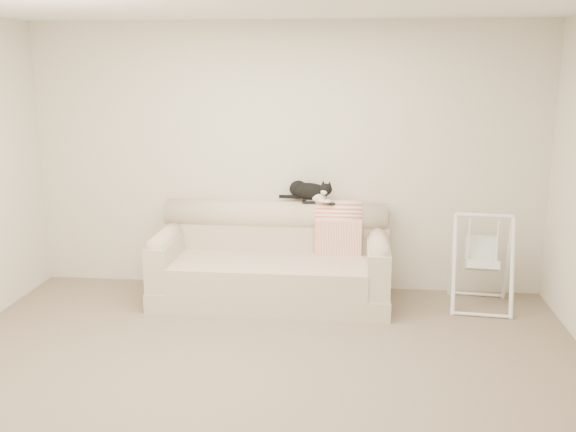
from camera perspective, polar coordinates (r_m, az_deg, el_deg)
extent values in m
plane|color=#716150|center=(4.75, -2.85, -14.14)|extent=(5.00, 5.00, 0.00)
cube|color=beige|center=(6.27, -0.21, 5.14)|extent=(5.00, 0.04, 2.60)
cube|color=beige|center=(2.43, -10.41, -8.37)|extent=(5.00, 0.04, 2.60)
cube|color=tan|center=(6.12, -1.49, -6.77)|extent=(2.20, 0.90, 0.18)
cube|color=tan|center=(5.95, -1.64, -5.23)|extent=(1.80, 0.68, 0.24)
cube|color=tan|center=(6.33, -1.12, -2.83)|extent=(2.20, 0.22, 0.50)
cylinder|color=tan|center=(6.25, -1.13, 0.05)|extent=(2.16, 0.28, 0.28)
cube|color=tan|center=(6.22, -10.61, -3.74)|extent=(0.20, 0.88, 0.42)
cylinder|color=tan|center=(6.17, -10.69, -1.87)|extent=(0.18, 0.84, 0.18)
cube|color=tan|center=(5.98, 7.97, -4.34)|extent=(0.20, 0.88, 0.42)
cylinder|color=tan|center=(5.92, 8.03, -2.41)|extent=(0.18, 0.84, 0.18)
cube|color=black|center=(6.15, 2.11, 1.27)|extent=(0.18, 0.06, 0.02)
cube|color=gray|center=(6.15, 2.11, 1.40)|extent=(0.10, 0.04, 0.01)
cube|color=black|center=(6.12, 3.47, 1.19)|extent=(0.16, 0.15, 0.02)
ellipsoid|color=black|center=(6.18, 1.98, 2.21)|extent=(0.43, 0.33, 0.16)
ellipsoid|color=black|center=(6.25, 0.94, 2.43)|extent=(0.23, 0.23, 0.16)
ellipsoid|color=white|center=(6.12, 2.72, 1.75)|extent=(0.18, 0.15, 0.11)
ellipsoid|color=black|center=(6.05, 3.38, 2.37)|extent=(0.16, 0.16, 0.11)
ellipsoid|color=white|center=(6.02, 3.21, 2.13)|extent=(0.08, 0.07, 0.05)
sphere|color=#BF7272|center=(5.99, 3.11, 2.10)|extent=(0.01, 0.01, 0.01)
cone|color=black|center=(6.07, 3.16, 2.94)|extent=(0.06, 0.06, 0.06)
cone|color=black|center=(6.04, 3.71, 2.88)|extent=(0.07, 0.07, 0.06)
sphere|color=#B18433|center=(6.02, 3.01, 2.40)|extent=(0.02, 0.02, 0.02)
sphere|color=#B18433|center=(6.01, 3.37, 2.36)|extent=(0.02, 0.02, 0.02)
ellipsoid|color=white|center=(6.06, 3.07, 1.38)|extent=(0.10, 0.11, 0.03)
ellipsoid|color=white|center=(6.03, 3.52, 1.32)|extent=(0.10, 0.11, 0.03)
cylinder|color=black|center=(6.24, 0.16, 1.73)|extent=(0.21, 0.05, 0.03)
cylinder|color=#E66140|center=(6.21, 4.56, -0.08)|extent=(0.44, 0.33, 0.33)
cube|color=#E66140|center=(6.09, 4.48, -2.28)|extent=(0.44, 0.09, 0.42)
cylinder|color=white|center=(5.99, 14.57, -4.18)|extent=(0.07, 0.31, 0.88)
cylinder|color=white|center=(6.25, 14.43, -3.45)|extent=(0.07, 0.31, 0.88)
cylinder|color=white|center=(6.05, 19.31, -4.35)|extent=(0.07, 0.31, 0.88)
cylinder|color=white|center=(6.30, 18.98, -3.62)|extent=(0.07, 0.31, 0.88)
cylinder|color=white|center=(6.04, 17.10, 0.04)|extent=(0.50, 0.08, 0.04)
cylinder|color=white|center=(6.03, 16.81, -8.41)|extent=(0.50, 0.07, 0.03)
cylinder|color=white|center=(6.53, 16.36, -6.68)|extent=(0.50, 0.07, 0.03)
cube|color=white|center=(6.13, 16.84, -4.23)|extent=(0.31, 0.29, 0.17)
cube|color=white|center=(6.20, 16.82, -2.72)|extent=(0.30, 0.16, 0.23)
cylinder|color=white|center=(6.07, 15.80, -1.81)|extent=(0.02, 0.02, 0.41)
cylinder|color=white|center=(6.10, 18.14, -1.90)|extent=(0.02, 0.02, 0.41)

